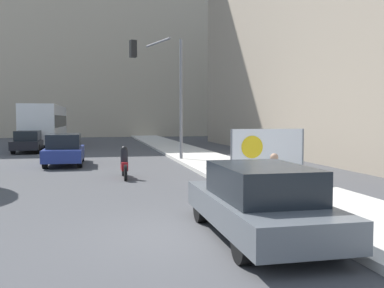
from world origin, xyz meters
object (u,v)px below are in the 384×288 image
at_px(seated_protester, 275,174).
at_px(car_on_road_nearest, 64,150).
at_px(motorcycle_on_road, 124,164).
at_px(traffic_light_pole, 165,78).
at_px(car_on_road_midblock, 29,142).
at_px(pedestrian_behind, 236,154).
at_px(city_bus_on_road, 46,123).
at_px(parked_car_curbside, 259,201).
at_px(protest_banner, 267,154).

distance_m(seated_protester, car_on_road_nearest, 13.00).
distance_m(car_on_road_nearest, motorcycle_on_road, 6.03).
bearing_deg(traffic_light_pole, car_on_road_midblock, 132.91).
distance_m(seated_protester, pedestrian_behind, 4.31).
xyz_separation_m(pedestrian_behind, city_bus_on_road, (-9.20, 22.52, 0.92)).
distance_m(parked_car_curbside, city_bus_on_road, 30.63).
bearing_deg(parked_car_curbside, city_bus_on_road, 103.79).
bearing_deg(car_on_road_nearest, seated_protester, -61.33).
bearing_deg(city_bus_on_road, seated_protester, -71.70).
bearing_deg(car_on_road_nearest, parked_car_curbside, -71.96).
bearing_deg(protest_banner, seated_protester, -108.37).
height_order(parked_car_curbside, car_on_road_midblock, car_on_road_midblock).
bearing_deg(city_bus_on_road, traffic_light_pole, -63.35).
relative_size(parked_car_curbside, motorcycle_on_road, 2.21).
bearing_deg(city_bus_on_road, car_on_road_midblock, -93.16).
xyz_separation_m(parked_car_curbside, city_bus_on_road, (-7.29, 29.72, 1.22)).
relative_size(protest_banner, parked_car_curbside, 0.57).
relative_size(seated_protester, car_on_road_midblock, 0.27).
relative_size(protest_banner, car_on_road_midblock, 0.58).
relative_size(seated_protester, protest_banner, 0.47).
bearing_deg(protest_banner, motorcycle_on_road, 144.14).
bearing_deg(motorcycle_on_road, city_bus_on_road, 104.13).
bearing_deg(protest_banner, car_on_road_midblock, 120.14).
xyz_separation_m(parked_car_curbside, car_on_road_midblock, (-7.66, 23.07, 0.02)).
bearing_deg(seated_protester, car_on_road_nearest, 125.39).
xyz_separation_m(pedestrian_behind, car_on_road_midblock, (-9.56, 15.87, -0.28)).
bearing_deg(seated_protester, motorcycle_on_road, 127.95).
xyz_separation_m(protest_banner, parked_car_curbside, (-2.47, -5.62, -0.40)).
bearing_deg(pedestrian_behind, traffic_light_pole, 82.74).
height_order(protest_banner, city_bus_on_road, city_bus_on_road).
relative_size(parked_car_curbside, car_on_road_nearest, 1.01).
bearing_deg(traffic_light_pole, pedestrian_behind, -78.15).
bearing_deg(car_on_road_nearest, motorcycle_on_road, -64.30).
relative_size(pedestrian_behind, car_on_road_nearest, 0.37).
xyz_separation_m(pedestrian_behind, traffic_light_pole, (-1.51, 7.20, 3.37)).
bearing_deg(car_on_road_midblock, city_bus_on_road, 86.84).
bearing_deg(parked_car_curbside, protest_banner, 66.28).
height_order(seated_protester, car_on_road_midblock, car_on_road_midblock).
bearing_deg(city_bus_on_road, car_on_road_nearest, -80.32).
relative_size(seated_protester, city_bus_on_road, 0.10).
xyz_separation_m(traffic_light_pole, motorcycle_on_road, (-2.44, -5.52, -3.84)).
relative_size(traffic_light_pole, city_bus_on_road, 0.53).
xyz_separation_m(traffic_light_pole, car_on_road_nearest, (-5.06, -0.08, -3.62)).
bearing_deg(seated_protester, car_on_road_midblock, 121.33).
relative_size(parked_car_curbside, city_bus_on_road, 0.38).
distance_m(traffic_light_pole, city_bus_on_road, 17.31).
distance_m(traffic_light_pole, car_on_road_midblock, 12.38).
xyz_separation_m(car_on_road_nearest, city_bus_on_road, (-2.63, 15.40, 1.17)).
bearing_deg(city_bus_on_road, parked_car_curbside, -76.21).
height_order(protest_banner, car_on_road_nearest, protest_banner).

